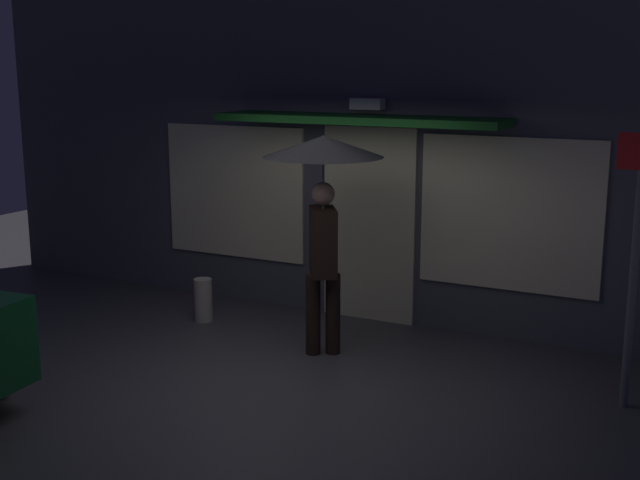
# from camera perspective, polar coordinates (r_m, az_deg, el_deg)

# --- Properties ---
(ground_plane) EXTENTS (18.00, 18.00, 0.00)m
(ground_plane) POSITION_cam_1_polar(r_m,az_deg,el_deg) (7.73, -3.33, -9.77)
(ground_plane) COLOR #423F44
(building_facade) EXTENTS (10.63, 1.00, 4.47)m
(building_facade) POSITION_cam_1_polar(r_m,az_deg,el_deg) (9.29, 3.88, 7.99)
(building_facade) COLOR #4C4C56
(building_facade) RESTS_ON ground
(person_with_umbrella) EXTENTS (1.18, 1.18, 2.20)m
(person_with_umbrella) POSITION_cam_1_polar(r_m,az_deg,el_deg) (8.02, 0.22, 4.06)
(person_with_umbrella) COLOR black
(person_with_umbrella) RESTS_ON ground
(street_sign_post) EXTENTS (0.40, 0.07, 2.44)m
(street_sign_post) POSITION_cam_1_polar(r_m,az_deg,el_deg) (7.26, 20.99, -0.62)
(street_sign_post) COLOR #595B60
(street_sign_post) RESTS_ON ground
(sidewalk_bollard) EXTENTS (0.20, 0.20, 0.49)m
(sidewalk_bollard) POSITION_cam_1_polar(r_m,az_deg,el_deg) (9.49, -8.08, -4.12)
(sidewalk_bollard) COLOR #B2A899
(sidewalk_bollard) RESTS_ON ground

